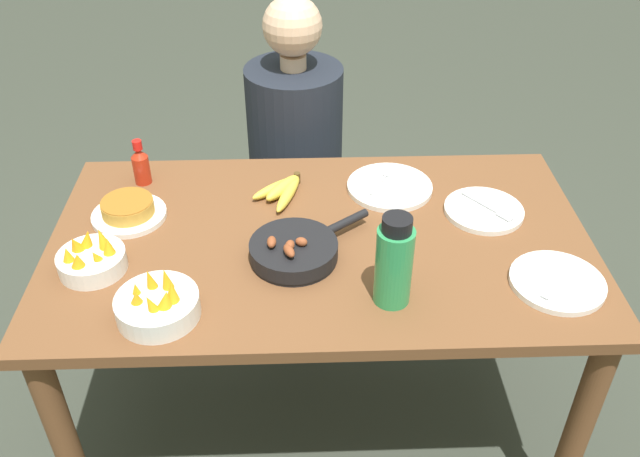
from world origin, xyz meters
The scene contains 13 objects.
ground_plane centered at (0.00, 0.00, 0.00)m, with size 14.00×14.00×0.00m, color #383D33.
dining_table centered at (0.00, 0.00, 0.67)m, with size 1.50×0.86×0.78m.
banana_bunch centered at (-0.10, 0.22, 0.80)m, with size 0.16×0.20×0.04m.
skillet centered at (-0.07, -0.09, 0.81)m, with size 0.33×0.28×0.08m.
frittata_plate_center centered at (-0.55, 0.11, 0.80)m, with size 0.21×0.21×0.06m.
empty_plate_near_front centered at (0.48, 0.10, 0.79)m, with size 0.23×0.23×0.02m.
empty_plate_far_left centered at (0.22, 0.24, 0.79)m, with size 0.26×0.26×0.02m.
empty_plate_far_right centered at (0.59, -0.22, 0.79)m, with size 0.24×0.24×0.02m.
fruit_bowl_mango centered at (-0.40, -0.30, 0.81)m, with size 0.20×0.20×0.11m.
fruit_bowl_citrus centered at (-0.60, -0.12, 0.81)m, with size 0.18×0.18×0.11m.
water_bottle centered at (0.17, -0.26, 0.90)m, with size 0.09×0.09×0.25m.
hot_sauce_bottle centered at (-0.54, 0.30, 0.84)m, with size 0.05×0.05×0.15m.
person_figure centered at (-0.07, 0.72, 0.50)m, with size 0.38×0.38×1.22m.
Camera 1 is at (-0.05, -1.49, 1.92)m, focal length 38.00 mm.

